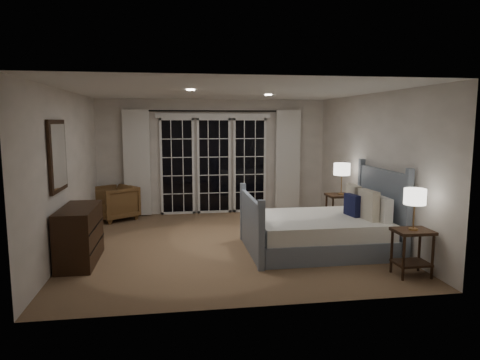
{
  "coord_description": "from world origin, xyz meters",
  "views": [
    {
      "loc": [
        -0.86,
        -6.89,
        2.02
      ],
      "look_at": [
        0.22,
        0.13,
        1.05
      ],
      "focal_mm": 32.0,
      "sensor_mm": 36.0,
      "label": 1
    }
  ],
  "objects": [
    {
      "name": "mirror",
      "position": [
        -2.47,
        -0.64,
        1.55
      ],
      "size": [
        0.05,
        0.85,
        1.0
      ],
      "color": "#301D10",
      "rests_on": "wall_left"
    },
    {
      "name": "downlight_b",
      "position": [
        -0.6,
        -0.4,
        2.49
      ],
      "size": [
        0.12,
        0.12,
        0.01
      ],
      "primitive_type": "cylinder",
      "color": "white",
      "rests_on": "ceiling"
    },
    {
      "name": "lamp_right",
      "position": [
        2.21,
        0.6,
        1.14
      ],
      "size": [
        0.3,
        0.3,
        0.58
      ],
      "color": "#AC7E44",
      "rests_on": "nightstand_right"
    },
    {
      "name": "nightstand_right",
      "position": [
        2.21,
        0.6,
        0.45
      ],
      "size": [
        0.52,
        0.42,
        0.68
      ],
      "color": "#301D10",
      "rests_on": "floor"
    },
    {
      "name": "downlight_a",
      "position": [
        0.8,
        0.6,
        2.49
      ],
      "size": [
        0.12,
        0.12,
        0.01
      ],
      "primitive_type": "cylinder",
      "color": "white",
      "rests_on": "ceiling"
    },
    {
      "name": "wall_back",
      "position": [
        0.0,
        2.5,
        1.25
      ],
      "size": [
        5.0,
        0.02,
        2.5
      ],
      "primitive_type": "cube",
      "color": "silver",
      "rests_on": "floor"
    },
    {
      "name": "french_doors",
      "position": [
        0.0,
        2.46,
        1.09
      ],
      "size": [
        2.5,
        0.04,
        2.2
      ],
      "color": "black",
      "rests_on": "wall_back"
    },
    {
      "name": "dresser",
      "position": [
        -2.23,
        -0.64,
        0.41
      ],
      "size": [
        0.49,
        1.15,
        0.81
      ],
      "color": "#301D10",
      "rests_on": "floor"
    },
    {
      "name": "nightstand_left",
      "position": [
        2.21,
        -1.86,
        0.41
      ],
      "size": [
        0.48,
        0.38,
        0.62
      ],
      "color": "#301D10",
      "rests_on": "floor"
    },
    {
      "name": "wall_right",
      "position": [
        2.5,
        0.0,
        1.25
      ],
      "size": [
        0.02,
        5.0,
        2.5
      ],
      "primitive_type": "cube",
      "color": "silver",
      "rests_on": "floor"
    },
    {
      "name": "bed",
      "position": [
        1.42,
        -0.58,
        0.32
      ],
      "size": [
        2.19,
        1.57,
        1.27
      ],
      "color": "slate",
      "rests_on": "floor"
    },
    {
      "name": "wall_front",
      "position": [
        0.0,
        -2.5,
        1.25
      ],
      "size": [
        5.0,
        0.02,
        2.5
      ],
      "primitive_type": "cube",
      "color": "silver",
      "rests_on": "floor"
    },
    {
      "name": "ceiling",
      "position": [
        0.0,
        0.0,
        2.5
      ],
      "size": [
        5.0,
        5.0,
        0.0
      ],
      "primitive_type": "plane",
      "rotation": [
        3.14,
        0.0,
        0.0
      ],
      "color": "silver",
      "rests_on": "wall_back"
    },
    {
      "name": "curtain_right",
      "position": [
        1.65,
        2.38,
        1.15
      ],
      "size": [
        0.55,
        0.1,
        2.25
      ],
      "primitive_type": "cube",
      "color": "silver",
      "rests_on": "curtain_rod"
    },
    {
      "name": "curtain_left",
      "position": [
        -1.65,
        2.38,
        1.15
      ],
      "size": [
        0.55,
        0.1,
        2.25
      ],
      "primitive_type": "cube",
      "color": "silver",
      "rests_on": "curtain_rod"
    },
    {
      "name": "lamp_left",
      "position": [
        2.21,
        -1.86,
        1.05
      ],
      "size": [
        0.28,
        0.28,
        0.54
      ],
      "color": "#AC7E44",
      "rests_on": "nightstand_left"
    },
    {
      "name": "armchair",
      "position": [
        -2.1,
        2.1,
        0.35
      ],
      "size": [
        1.07,
        1.07,
        0.71
      ],
      "primitive_type": "imported",
      "rotation": [
        0.0,
        0.0,
        -0.95
      ],
      "color": "brown",
      "rests_on": "floor"
    },
    {
      "name": "wall_left",
      "position": [
        -2.5,
        0.0,
        1.25
      ],
      "size": [
        0.02,
        5.0,
        2.5
      ],
      "primitive_type": "cube",
      "color": "silver",
      "rests_on": "floor"
    },
    {
      "name": "curtain_rod",
      "position": [
        0.0,
        2.4,
        2.25
      ],
      "size": [
        3.5,
        0.03,
        0.03
      ],
      "primitive_type": "cylinder",
      "rotation": [
        0.0,
        1.57,
        0.0
      ],
      "color": "black",
      "rests_on": "wall_back"
    },
    {
      "name": "floor",
      "position": [
        0.0,
        0.0,
        0.0
      ],
      "size": [
        5.0,
        5.0,
        0.0
      ],
      "primitive_type": "plane",
      "color": "brown",
      "rests_on": "ground"
    }
  ]
}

